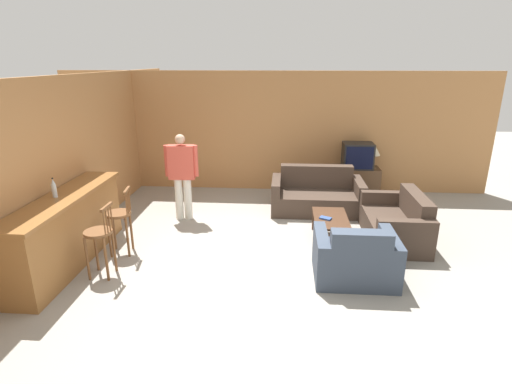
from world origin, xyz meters
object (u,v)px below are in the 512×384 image
Objects in this scene: bar_chair_near at (100,238)px; tv at (358,156)px; couch_far at (317,196)px; bar_chair_mid at (120,219)px; table_lamp at (374,150)px; book_on_table at (325,218)px; person_by_window at (182,173)px; loveseat_right at (397,224)px; armchair_near at (355,259)px; bottle at (54,188)px; tv_unit at (355,182)px; coffee_table at (331,221)px.

tv is (3.97, 3.69, 0.34)m from bar_chair_near.
couch_far is at bearing 41.71° from bar_chair_near.
table_lamp reaches higher than bar_chair_mid.
book_on_table is 2.76m from table_lamp.
bar_chair_mid is 0.65× the size of person_by_window.
bar_chair_near is 4.83× the size of book_on_table.
bar_chair_mid reaches higher than loveseat_right.
armchair_near is 0.72× the size of loveseat_right.
loveseat_right is at bearing 55.94° from armchair_near.
armchair_near is at bearing -104.26° from table_lamp.
loveseat_right is (4.27, 0.78, -0.27)m from bar_chair_mid.
person_by_window is (0.59, 1.45, 0.33)m from bar_chair_mid.
table_lamp is (1.23, 0.96, 0.72)m from couch_far.
bottle reaches higher than tv.
book_on_table is at bearing 15.14° from bottle.
bar_chair_near reaches higher than tv_unit.
coffee_table is (0.12, -1.39, 0.05)m from couch_far.
table_lamp is 0.33× the size of person_by_window.
person_by_window reaches higher than book_on_table.
bottle is at bearing 159.53° from bar_chair_near.
armchair_near is 1.12× the size of coffee_table.
couch_far is 1.81× the size of coffee_table.
bar_chair_near is 1.00× the size of bar_chair_mid.
bar_chair_near is at bearing -157.10° from coffee_table.
bar_chair_mid is 4.35m from loveseat_right.
book_on_table is 2.69m from person_by_window.
bar_chair_mid is 5.27m from table_lamp.
table_lamp reaches higher than tv_unit.
tv reaches higher than loveseat_right.
bottle is at bearing -166.38° from loveseat_right.
coffee_table is 0.99× the size of tv_unit.
book_on_table is 0.41× the size of table_lamp.
bar_chair_near is 5.42m from tv_unit.
couch_far reaches higher than armchair_near.
couch_far is at bearing -133.29° from tv.
tv_unit is at bearing 24.91° from person_by_window.
tv reaches higher than bar_chair_near.
tv is at bearing 24.87° from person_by_window.
bar_chair_mid is 0.96× the size of armchair_near.
couch_far is 1.80× the size of tv_unit.
person_by_window reaches higher than loveseat_right.
bottle reaches higher than armchair_near.
book_on_table is at bearing 104.99° from armchair_near.
bar_chair_near is at bearing -177.26° from armchair_near.
table_lamp is (1.20, 2.41, 0.59)m from book_on_table.
armchair_near is 4.17m from bottle.
armchair_near is at bearing -34.95° from person_by_window.
table_lamp is at bearing 34.63° from bottle.
tv is 0.35m from table_lamp.
bar_chair_near reaches higher than armchair_near.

